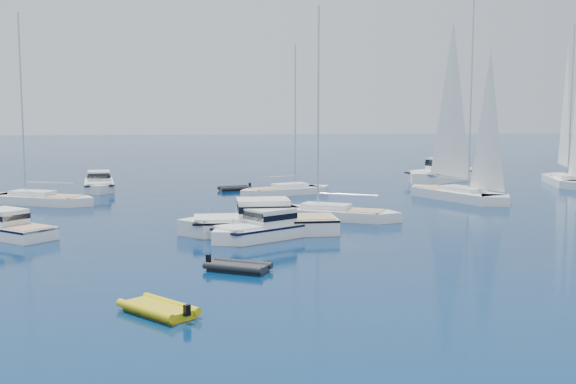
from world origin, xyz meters
name	(u,v)px	position (x,y,z in m)	size (l,w,h in m)	color
ground	(396,317)	(0.00, 0.00, 0.00)	(400.00, 400.00, 0.00)	navy
motor_cruiser_left	(268,238)	(-4.24, 18.64, 0.00)	(2.89, 9.44, 2.48)	white
motor_cruiser_centre	(260,234)	(-4.73, 20.21, 0.00)	(3.57, 11.67, 3.06)	silver
motor_cruiser_far_l	(3,236)	(-21.90, 20.63, 0.00)	(2.78, 9.08, 2.38)	white
motor_cruiser_distant	(444,181)	(18.58, 54.24, 0.00)	(4.01, 13.10, 3.44)	white
motor_cruiser_horizon	(99,190)	(-20.20, 47.78, 0.00)	(2.95, 9.65, 2.53)	silver
sailboat_mid_r	(332,219)	(1.15, 26.35, 0.00)	(2.98, 11.47, 16.85)	silver
sailboat_centre	(286,195)	(-1.10, 42.24, 0.00)	(2.69, 10.35, 15.21)	white
sailboat_sails_r	(458,200)	(14.59, 36.92, 0.00)	(3.39, 13.03, 19.15)	silver
sailboat_far_l	(37,204)	(-23.79, 37.04, 0.00)	(3.09, 11.90, 17.50)	silver
sailboat_sails_far	(565,185)	(30.67, 48.82, 0.00)	(3.20, 12.29, 18.07)	white
tender_yellow	(158,314)	(-9.84, 1.24, 0.00)	(2.05, 3.76, 0.95)	gold
tender_grey_near	(238,271)	(-6.39, 8.97, 0.00)	(1.95, 3.53, 0.95)	black
tender_grey_far	(235,191)	(-6.14, 46.09, 0.00)	(1.89, 3.39, 0.95)	black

